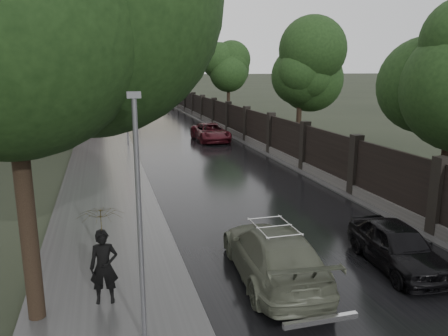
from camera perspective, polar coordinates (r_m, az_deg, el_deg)
road at (r=196.60m, az=-14.10°, el=10.96°), size 8.00×420.00×0.02m
sidewalk_left at (r=196.51m, az=-15.88°, el=10.88°), size 4.00×420.00×0.16m
verge_right at (r=196.84m, az=-12.47°, el=11.05°), size 3.00×420.00×0.08m
fence_right at (r=40.12m, az=-0.23°, el=6.50°), size 0.45×75.72×2.70m
tree_left_near at (r=9.62m, az=-26.61°, el=17.04°), size 5.44×5.44×9.16m
tree_left_far at (r=36.49m, az=-19.22°, el=11.82°), size 4.25×4.25×7.39m
tree_right_b at (r=31.46m, az=9.96°, el=11.73°), size 4.08×4.08×7.01m
tree_right_c at (r=48.34m, az=0.59°, el=12.28°), size 4.08×4.08×7.01m
lamp_post at (r=8.44m, az=-10.98°, el=-6.98°), size 0.25×0.12×5.11m
traffic_light at (r=31.62m, az=-12.60°, el=6.98°), size 0.16×0.32×4.00m
stalinist_tower at (r=308.25m, az=-15.20°, el=18.64°), size 92.00×30.00×159.00m
volga_sedan at (r=11.86m, az=6.48°, el=-11.03°), size 2.37×5.05×1.42m
car_right_near at (r=13.34m, az=21.70°, el=-9.44°), size 1.90×3.90×1.28m
car_right_far at (r=33.67m, az=-1.76°, el=4.69°), size 2.41×4.99×1.37m
pedestrian_umbrella at (r=10.30m, az=-15.73°, el=-7.49°), size 1.12×1.14×2.77m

